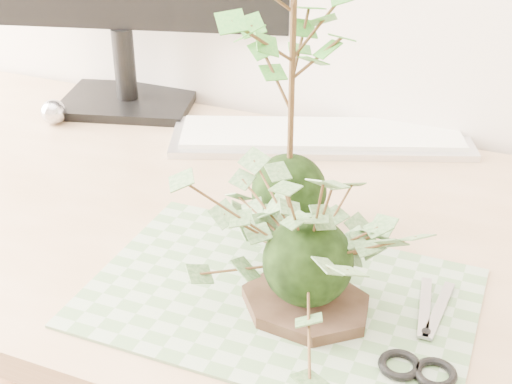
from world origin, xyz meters
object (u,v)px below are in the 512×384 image
ivy_kokedama (309,225)px  keyboard (321,136)px  desk (269,276)px  maple_kokedama (294,8)px

ivy_kokedama → keyboard: size_ratio=0.66×
keyboard → desk: bearing=-107.6°
ivy_kokedama → desk: bearing=124.0°
maple_kokedama → ivy_kokedama: bearing=-63.6°
maple_kokedama → desk: bearing=-155.7°
ivy_kokedama → maple_kokedama: 0.26m
maple_kokedama → keyboard: 0.40m
desk → maple_kokedama: size_ratio=3.78×
desk → keyboard: 0.30m
desk → maple_kokedama: bearing=24.3°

